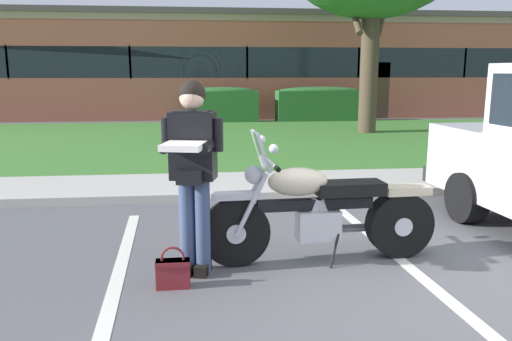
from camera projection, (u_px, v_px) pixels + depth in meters
name	position (u px, v px, depth m)	size (l,w,h in m)	color
ground_plane	(374.00, 288.00, 4.22)	(140.00, 140.00, 0.00)	#565659
curb_strip	(302.00, 194.00, 7.18)	(60.00, 0.20, 0.12)	#B7B2A8
concrete_walk	(291.00, 183.00, 8.02)	(60.00, 1.50, 0.08)	#B7B2A8
grass_lawn	(256.00, 139.00, 13.14)	(60.00, 9.00, 0.06)	#3D752D
stall_stripe_0	(114.00, 289.00, 4.18)	(0.12, 4.40, 0.01)	silver
stall_stripe_1	(420.00, 275.00, 4.46)	(0.12, 4.40, 0.01)	silver
motorcycle	(328.00, 211.00, 4.75)	(2.24, 0.82, 1.26)	black
rider_person	(193.00, 163.00, 4.33)	(0.53, 0.64, 1.70)	black
handbag	(173.00, 271.00, 4.20)	(0.28, 0.13, 0.36)	maroon
hedge_left	(222.00, 104.00, 17.55)	(2.47, 0.90, 1.24)	#286028
hedge_center_left	(320.00, 103.00, 17.92)	(3.08, 0.90, 1.24)	#286028
brick_building	(237.00, 66.00, 23.32)	(24.79, 10.27, 3.99)	#93513D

